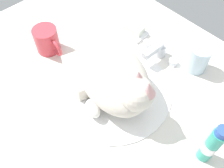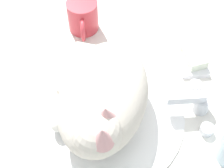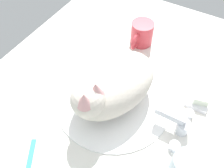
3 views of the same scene
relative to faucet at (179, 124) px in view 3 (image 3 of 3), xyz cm
name	(u,v)px [view 3 (image 3 of 3)]	position (x,y,z in cm)	size (l,w,h in cm)	color
ground_plane	(114,102)	(0.00, -19.64, -4.09)	(110.00, 82.50, 3.00)	silver
sink_basin	(114,98)	(0.00, -19.64, -2.15)	(34.24, 34.24, 0.87)	white
faucet	(179,124)	(0.00, 0.00, 0.00)	(13.77, 9.77, 6.03)	silver
cat	(111,85)	(0.89, -20.14, 4.98)	(31.99, 24.08, 15.65)	beige
coffee_mug	(142,34)	(-26.28, -23.60, 1.52)	(11.70, 7.70, 8.22)	#C63842
rinse_cup	(184,168)	(11.00, 4.97, 1.66)	(6.60, 6.60, 8.49)	silver
soap_dish	(200,98)	(-12.69, 2.15, -1.99)	(9.00, 6.40, 1.20)	white
soap_bar	(201,94)	(-12.69, 2.15, -0.25)	(6.38, 4.22, 2.27)	silver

